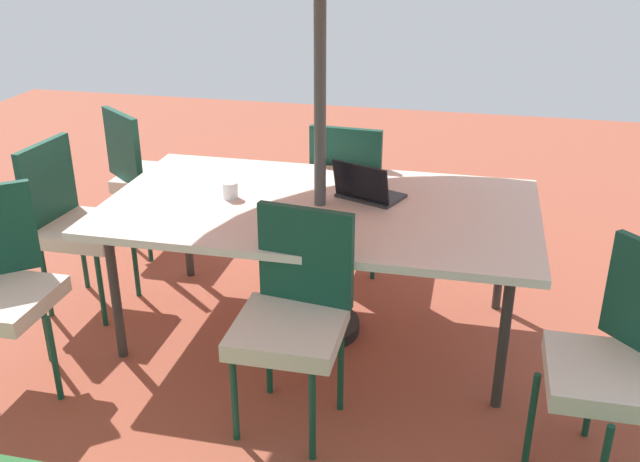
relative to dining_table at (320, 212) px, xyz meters
The scene contains 9 objects.
ground_plane 0.72m from the dining_table, ahead, with size 10.00×10.00×0.02m, color #9E4C38.
dining_table is the anchor object (origin of this frame).
chair_north 0.77m from the dining_table, 93.76° to the left, with size 0.48×0.49×0.98m.
chair_south 0.82m from the dining_table, 91.16° to the right, with size 0.46×0.47×0.98m.
chair_northwest 1.61m from the dining_table, 149.51° to the left, with size 0.59×0.59×0.98m.
chair_east 1.43m from the dining_table, ahead, with size 0.48×0.47×0.98m.
chair_southeast 1.60m from the dining_table, 30.70° to the right, with size 0.58×0.58×0.98m.
laptop 0.27m from the dining_table, 151.34° to the right, with size 0.39×0.35×0.21m.
cup 0.49m from the dining_table, ahead, with size 0.08×0.08×0.09m, color white.
Camera 1 is at (-0.75, 3.35, 2.13)m, focal length 40.23 mm.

